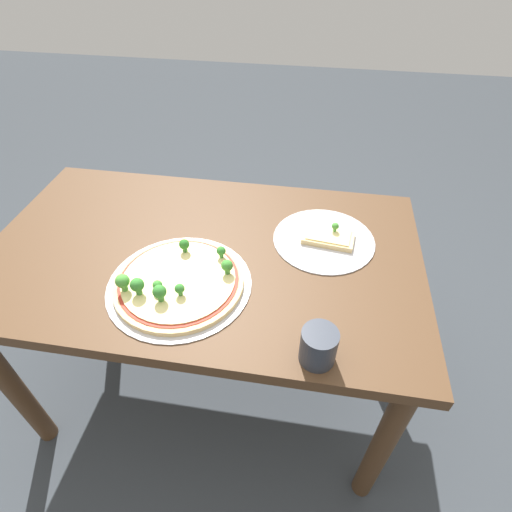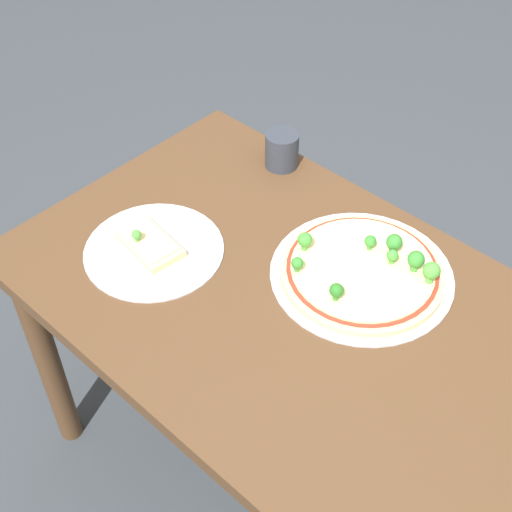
% 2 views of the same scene
% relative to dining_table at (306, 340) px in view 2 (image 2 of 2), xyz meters
% --- Properties ---
extents(ground_plane, '(8.00, 8.00, 0.00)m').
position_rel_dining_table_xyz_m(ground_plane, '(0.00, 0.00, -0.61)').
color(ground_plane, '#33383D').
extents(dining_table, '(1.25, 0.74, 0.71)m').
position_rel_dining_table_xyz_m(dining_table, '(0.00, 0.00, 0.00)').
color(dining_table, '#4C331E').
rests_on(dining_table, ground_plane).
extents(pizza_tray_whole, '(0.38, 0.38, 0.07)m').
position_rel_dining_table_xyz_m(pizza_tray_whole, '(0.02, 0.15, 0.11)').
color(pizza_tray_whole, '#B7B7BC').
rests_on(pizza_tray_whole, dining_table).
extents(pizza_tray_slice, '(0.30, 0.30, 0.05)m').
position_rel_dining_table_xyz_m(pizza_tray_slice, '(-0.35, -0.10, 0.11)').
color(pizza_tray_slice, '#B7B7BC').
rests_on(pizza_tray_slice, dining_table).
extents(drinking_cup, '(0.08, 0.08, 0.09)m').
position_rel_dining_table_xyz_m(drinking_cup, '(-0.34, 0.31, 0.14)').
color(drinking_cup, '#2D333D').
rests_on(drinking_cup, dining_table).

